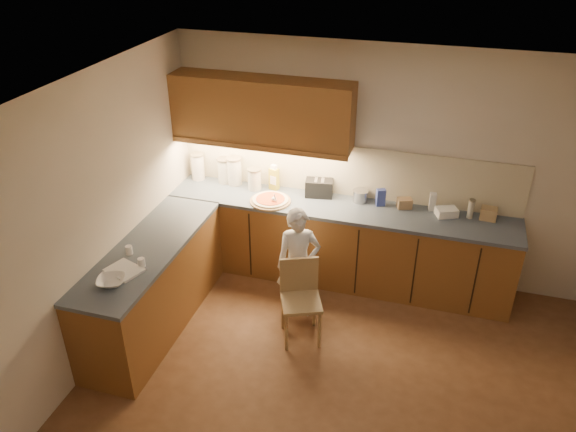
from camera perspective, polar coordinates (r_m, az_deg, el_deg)
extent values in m
plane|color=brown|center=(5.21, 4.90, -17.32)|extent=(4.50, 4.50, 0.00)
cube|color=beige|center=(6.08, 9.45, 4.97)|extent=(4.50, 0.04, 2.60)
cube|color=beige|center=(5.17, -19.58, -1.13)|extent=(0.04, 4.00, 2.60)
cube|color=white|center=(3.76, 6.60, 10.92)|extent=(4.50, 4.00, 0.04)
cube|color=brown|center=(6.28, 5.03, -2.84)|extent=(3.75, 0.60, 0.88)
cube|color=brown|center=(5.75, -13.48, -7.03)|extent=(0.60, 2.00, 0.88)
cube|color=#435060|center=(6.04, 5.22, 0.85)|extent=(3.77, 0.62, 0.04)
cube|color=#435060|center=(5.50, -14.03, -3.16)|extent=(0.62, 2.02, 0.04)
cube|color=black|center=(6.45, -8.90, -2.12)|extent=(0.02, 0.01, 0.80)
cube|color=black|center=(6.25, -3.89, -2.97)|extent=(0.02, 0.01, 0.80)
cube|color=black|center=(6.09, 1.44, -3.84)|extent=(0.02, 0.01, 0.80)
cube|color=black|center=(5.99, 7.00, -4.71)|extent=(0.02, 0.01, 0.80)
cube|color=black|center=(5.95, 12.71, -5.56)|extent=(0.02, 0.01, 0.80)
cube|color=black|center=(5.97, 18.45, -6.36)|extent=(0.02, 0.01, 0.80)
cube|color=beige|center=(6.16, 5.90, 4.60)|extent=(3.75, 0.02, 0.58)
cube|color=brown|center=(5.99, -2.70, 10.60)|extent=(1.95, 0.35, 0.70)
cube|color=brown|center=(5.96, -3.17, 6.89)|extent=(1.95, 0.02, 0.06)
cylinder|color=tan|center=(6.09, -1.80, 1.53)|extent=(0.45, 0.45, 0.02)
cylinder|color=beige|center=(6.08, -1.81, 1.68)|extent=(0.39, 0.39, 0.02)
cylinder|color=#C83F1A|center=(6.08, -1.81, 1.77)|extent=(0.31, 0.31, 0.01)
sphere|color=white|center=(6.03, -1.43, 1.72)|extent=(0.06, 0.06, 0.06)
cylinder|color=white|center=(5.96, -1.27, 1.68)|extent=(0.01, 0.10, 0.18)
imported|color=white|center=(5.63, 1.06, -4.89)|extent=(0.52, 0.43, 1.21)
cylinder|color=tan|center=(5.42, -0.15, -11.76)|extent=(0.03, 0.03, 0.42)
cylinder|color=tan|center=(5.46, 3.21, -11.50)|extent=(0.03, 0.03, 0.42)
cylinder|color=tan|center=(5.66, -0.51, -9.67)|extent=(0.03, 0.03, 0.42)
cylinder|color=tan|center=(5.70, 2.70, -9.43)|extent=(0.03, 0.03, 0.42)
cube|color=tan|center=(5.41, 1.34, -8.73)|extent=(0.49, 0.49, 0.04)
cube|color=tan|center=(5.43, 1.13, -5.93)|extent=(0.36, 0.18, 0.37)
imported|color=white|center=(5.04, -17.52, -6.33)|extent=(0.31, 0.31, 0.06)
cylinder|color=white|center=(6.63, -9.15, 4.92)|extent=(0.15, 0.15, 0.30)
cylinder|color=tan|center=(6.56, -9.26, 6.18)|extent=(0.16, 0.16, 0.02)
cylinder|color=silver|center=(6.51, -6.44, 4.55)|extent=(0.16, 0.16, 0.27)
cylinder|color=gray|center=(6.45, -6.52, 5.74)|extent=(0.17, 0.17, 0.02)
cylinder|color=silver|center=(6.45, -5.46, 4.49)|extent=(0.16, 0.16, 0.30)
cylinder|color=tan|center=(6.38, -5.53, 5.81)|extent=(0.17, 0.17, 0.02)
cylinder|color=silver|center=(6.33, -3.42, 3.70)|extent=(0.15, 0.15, 0.23)
cylinder|color=gray|center=(6.27, -3.46, 4.74)|extent=(0.16, 0.16, 0.02)
cube|color=gold|center=(6.31, -1.43, 3.78)|extent=(0.12, 0.10, 0.25)
cube|color=white|center=(6.25, -1.45, 5.01)|extent=(0.07, 0.06, 0.05)
cube|color=black|center=(6.19, 3.19, 2.86)|extent=(0.32, 0.21, 0.19)
cube|color=#A2A2A6|center=(6.15, 2.86, 3.70)|extent=(0.05, 0.13, 0.00)
cube|color=#A2A2A6|center=(6.14, 3.56, 3.65)|extent=(0.05, 0.13, 0.00)
cylinder|color=#A2A2A7|center=(6.13, 7.36, 2.00)|extent=(0.16, 0.16, 0.12)
cylinder|color=#A2A2A7|center=(6.10, 7.40, 2.54)|extent=(0.17, 0.17, 0.01)
cube|color=#3546A0|center=(6.06, 9.40, 1.88)|extent=(0.11, 0.10, 0.19)
cube|color=tan|center=(6.08, 11.75, 1.28)|extent=(0.18, 0.15, 0.11)
cube|color=silver|center=(6.08, 14.48, 1.41)|extent=(0.07, 0.07, 0.20)
cube|color=white|center=(6.03, 15.80, 0.39)|extent=(0.25, 0.22, 0.08)
cylinder|color=beige|center=(6.04, 18.08, 0.65)|extent=(0.06, 0.06, 0.20)
cylinder|color=gray|center=(5.99, 18.23, 1.52)|extent=(0.07, 0.07, 0.01)
cube|color=tan|center=(6.09, 19.70, 0.23)|extent=(0.17, 0.14, 0.13)
cube|color=white|center=(5.18, -16.31, -5.31)|extent=(0.36, 0.32, 0.02)
cylinder|color=white|center=(5.39, -15.85, -3.34)|extent=(0.08, 0.08, 0.08)
cylinder|color=white|center=(5.18, -14.66, -4.60)|extent=(0.08, 0.08, 0.09)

